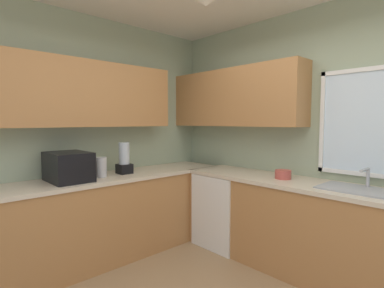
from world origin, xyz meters
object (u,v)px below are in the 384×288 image
(microwave, at_px, (68,167))
(kettle, at_px, (101,167))
(sink_assembly, at_px, (362,190))
(dishwasher, at_px, (226,209))
(blender_appliance, at_px, (124,159))
(bowl, at_px, (283,174))

(microwave, xyz_separation_m, kettle, (0.02, 0.34, -0.04))
(microwave, height_order, sink_assembly, microwave)
(dishwasher, xyz_separation_m, blender_appliance, (-0.66, -1.02, 0.64))
(dishwasher, xyz_separation_m, sink_assembly, (1.49, 0.04, 0.49))
(bowl, bearing_deg, dishwasher, -177.69)
(microwave, distance_m, kettle, 0.34)
(sink_assembly, bearing_deg, kettle, -147.75)
(kettle, relative_size, blender_appliance, 0.60)
(sink_assembly, distance_m, blender_appliance, 2.40)
(microwave, distance_m, blender_appliance, 0.63)
(bowl, bearing_deg, microwave, -129.97)
(dishwasher, relative_size, blender_appliance, 2.41)
(kettle, distance_m, blender_appliance, 0.30)
(microwave, xyz_separation_m, blender_appliance, (0.00, 0.63, 0.02))
(dishwasher, xyz_separation_m, microwave, (-0.66, -1.65, 0.62))
(kettle, xyz_separation_m, sink_assembly, (2.13, 1.34, -0.10))
(dishwasher, xyz_separation_m, bowl, (0.74, 0.03, 0.52))
(sink_assembly, distance_m, bowl, 0.74)
(microwave, distance_m, bowl, 2.19)
(dishwasher, bearing_deg, bowl, 2.31)
(microwave, relative_size, blender_appliance, 1.33)
(blender_appliance, bearing_deg, sink_assembly, 26.07)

